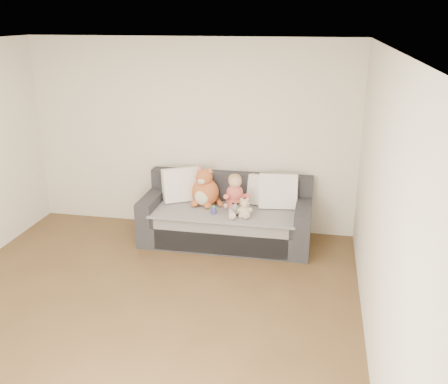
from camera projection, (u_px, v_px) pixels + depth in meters
name	position (u px, v px, depth m)	size (l,w,h in m)	color
room_shell	(137.00, 184.00, 4.86)	(5.00, 5.00, 5.00)	brown
sofa	(227.00, 219.00, 6.60)	(2.20, 0.94, 0.85)	#242529
cushion_left	(181.00, 185.00, 6.71)	(0.54, 0.44, 0.47)	white
cushion_right_back	(264.00, 191.00, 6.56)	(0.47, 0.32, 0.41)	white
cushion_right_front	(278.00, 191.00, 6.47)	(0.51, 0.27, 0.46)	white
toddler	(235.00, 196.00, 6.36)	(0.35, 0.50, 0.49)	#CB4847
plush_cat	(205.00, 190.00, 6.57)	(0.44, 0.38, 0.56)	#AB5726
teddy_bear	(244.00, 209.00, 6.20)	(0.20, 0.15, 0.25)	tan
plush_cow	(237.00, 209.00, 6.27)	(0.15, 0.23, 0.19)	white
sippy_cup	(214.00, 209.00, 6.31)	(0.11, 0.08, 0.12)	#4E3A9E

